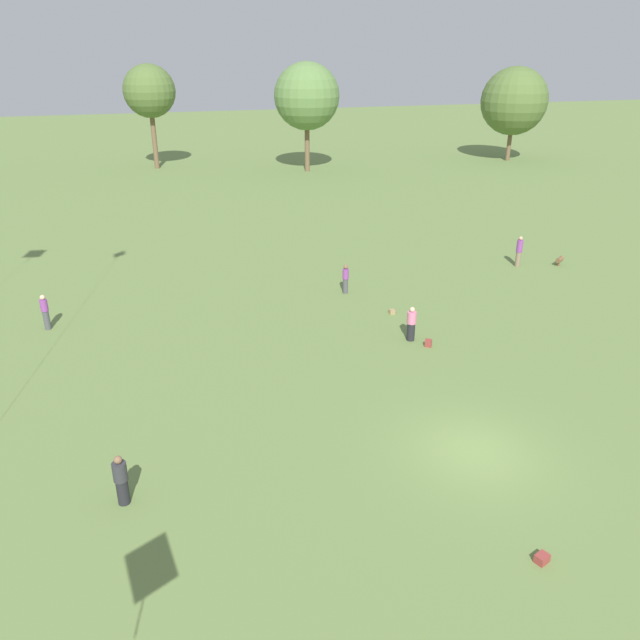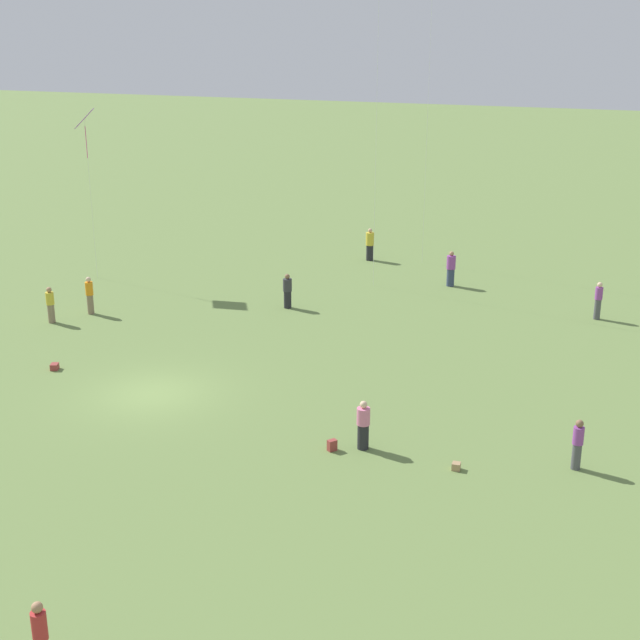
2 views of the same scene
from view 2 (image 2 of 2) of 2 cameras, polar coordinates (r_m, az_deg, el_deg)
name	(u,v)px [view 2 (image 2 of 2)]	position (r m, az deg, el deg)	size (l,w,h in m)	color
ground_plane	(153,394)	(33.27, -10.66, -4.67)	(240.00, 240.00, 0.00)	olive
person_0	(598,301)	(42.42, 17.38, 1.20)	(0.42, 0.42, 1.75)	#4C4C51
person_1	(90,295)	(42.58, -14.53, 1.54)	(0.49, 0.49, 1.78)	#847056
person_3	(41,639)	(20.22, -17.43, -18.92)	(0.46, 0.46, 1.83)	#847056
person_4	(578,444)	(28.25, 16.16, -7.64)	(0.38, 0.38, 1.63)	#4C4C51
person_5	(363,425)	(28.41, 2.79, -6.76)	(0.60, 0.60, 1.64)	#232328
person_6	(288,291)	(42.14, -2.09, 1.85)	(0.49, 0.49, 1.67)	#232328
person_8	(50,305)	(41.82, -16.87, 0.93)	(0.48, 0.48, 1.67)	#847056
person_10	(451,269)	(46.12, 8.38, 3.25)	(0.58, 0.58, 1.83)	#333D5B
person_11	(370,245)	(50.72, 3.21, 4.84)	(0.61, 0.61, 1.85)	#232328
kite_5	(85,122)	(47.26, -14.83, 12.14)	(1.54, 1.41, 8.76)	purple
picnic_bag_0	(55,367)	(36.39, -16.63, -2.88)	(0.43, 0.39, 0.24)	#933833
picnic_bag_1	(332,445)	(28.53, 0.78, -8.02)	(0.34, 0.32, 0.36)	#933833
picnic_bag_2	(456,466)	(27.73, 8.71, -9.24)	(0.27, 0.26, 0.23)	#A58459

